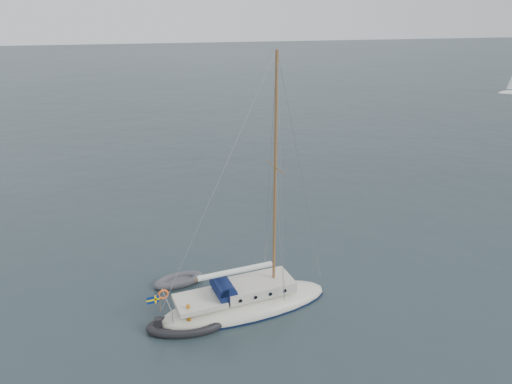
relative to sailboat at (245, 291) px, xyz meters
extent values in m
plane|color=black|center=(3.74, 2.65, -0.97)|extent=(300.00, 300.00, 0.00)
ellipsoid|color=beige|center=(0.00, 0.00, -0.83)|extent=(8.54, 2.66, 1.42)
cube|color=silver|center=(0.66, 0.00, 0.15)|extent=(3.42, 1.80, 0.52)
cube|color=beige|center=(-2.28, 0.00, 0.00)|extent=(2.28, 1.80, 0.24)
cylinder|color=#0D183E|center=(-1.09, 0.00, 0.41)|extent=(0.91, 1.57, 0.91)
cube|color=#0D183E|center=(-1.28, 0.00, 0.60)|extent=(0.43, 1.57, 0.38)
cylinder|color=brown|center=(1.51, 0.00, 5.58)|extent=(0.14, 0.14, 11.38)
cylinder|color=brown|center=(1.51, 0.00, 6.15)|extent=(0.05, 2.09, 0.05)
cylinder|color=brown|center=(-0.48, 0.00, 1.17)|extent=(3.98, 0.09, 0.09)
cylinder|color=silver|center=(-0.48, 0.00, 1.21)|extent=(3.71, 0.27, 0.27)
cylinder|color=#96959D|center=(-3.80, 0.00, 0.41)|extent=(0.04, 2.09, 0.04)
torus|color=#FF5F1A|center=(-3.85, 0.57, 0.41)|extent=(0.51, 0.09, 0.51)
cylinder|color=brown|center=(-4.13, 0.00, 0.31)|extent=(0.03, 0.03, 0.85)
cube|color=navy|center=(-4.41, 0.00, 0.60)|extent=(0.57, 0.02, 0.36)
cube|color=#F0C802|center=(-4.41, 0.00, 0.60)|extent=(0.59, 0.03, 0.09)
cube|color=#F0C802|center=(-4.31, 0.00, 0.60)|extent=(0.09, 0.03, 0.38)
cylinder|color=black|center=(-0.57, 0.91, 0.15)|extent=(0.17, 0.06, 0.17)
cylinder|color=black|center=(-0.57, -0.91, 0.15)|extent=(0.17, 0.06, 0.17)
cylinder|color=black|center=(0.19, 0.91, 0.15)|extent=(0.17, 0.06, 0.17)
cylinder|color=black|center=(0.19, -0.91, 0.15)|extent=(0.17, 0.06, 0.17)
cylinder|color=black|center=(0.95, 0.91, 0.15)|extent=(0.17, 0.06, 0.17)
cylinder|color=black|center=(0.95, -0.91, 0.15)|extent=(0.17, 0.06, 0.17)
cylinder|color=black|center=(1.70, 0.91, 0.15)|extent=(0.17, 0.06, 0.17)
cylinder|color=black|center=(1.70, -0.91, 0.15)|extent=(0.17, 0.06, 0.17)
cube|color=#545459|center=(-3.07, 2.92, -0.85)|extent=(1.68, 0.69, 0.10)
cube|color=black|center=(-2.97, -1.08, -0.84)|extent=(2.25, 0.94, 0.11)
cube|color=black|center=(-4.19, -1.08, -0.55)|extent=(0.33, 0.33, 0.56)
imported|color=#C77314|center=(-2.79, -1.08, -0.23)|extent=(0.34, 0.46, 1.15)
camera|label=1|loc=(-3.54, -20.42, 13.30)|focal=35.00mm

